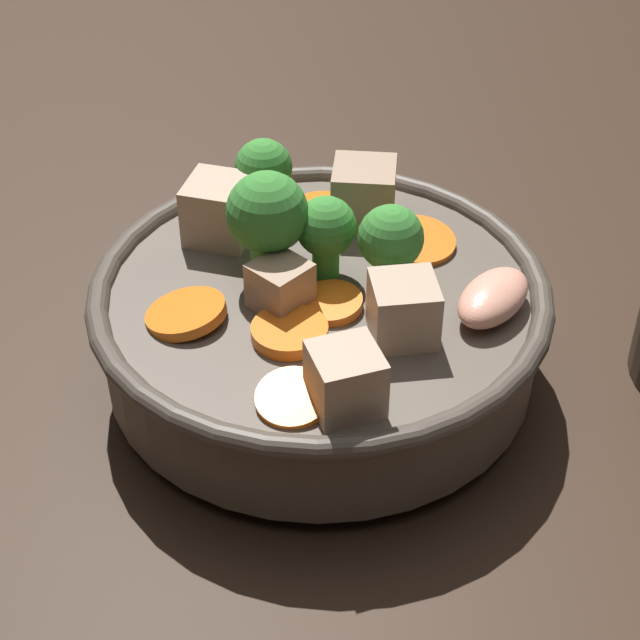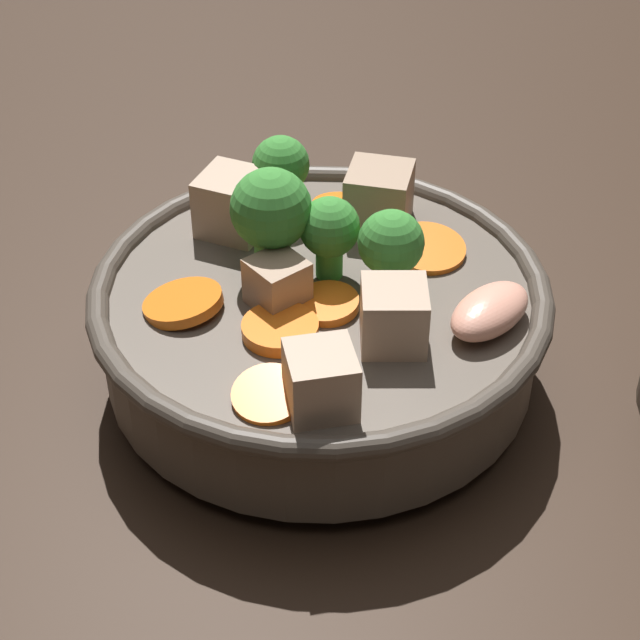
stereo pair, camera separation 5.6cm
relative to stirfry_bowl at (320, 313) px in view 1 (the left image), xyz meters
name	(u,v)px [view 1 (the left image)]	position (x,y,z in m)	size (l,w,h in m)	color
ground_plane	(320,376)	(0.00, 0.00, -0.04)	(3.00, 3.00, 0.00)	black
stirfry_bowl	(320,313)	(0.00, 0.00, 0.00)	(0.24, 0.24, 0.12)	#51473D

